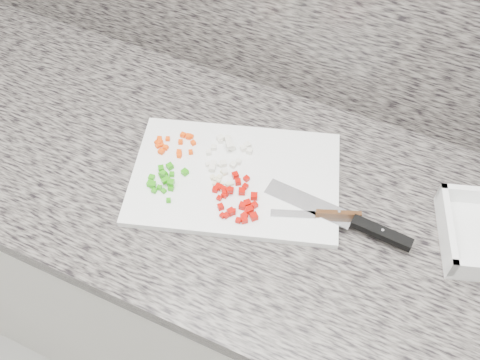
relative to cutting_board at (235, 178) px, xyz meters
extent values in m
cube|color=white|center=(0.09, 0.00, -0.48)|extent=(3.92, 0.62, 0.86)
cube|color=#656059|center=(0.09, 0.00, -0.03)|extent=(3.96, 0.64, 0.04)
cube|color=white|center=(0.00, 0.00, 0.00)|extent=(0.49, 0.40, 0.01)
cube|color=#F64405|center=(-0.13, 0.00, 0.01)|extent=(0.01, 0.01, 0.01)
cube|color=#F64405|center=(-0.19, 0.02, 0.01)|extent=(0.01, 0.01, 0.01)
cube|color=#F64405|center=(-0.17, -0.01, 0.01)|extent=(0.01, 0.01, 0.01)
cube|color=#F64405|center=(-0.16, 0.00, 0.01)|extent=(0.01, 0.01, 0.01)
cube|color=#F64405|center=(-0.13, 0.05, 0.01)|extent=(0.01, 0.01, 0.01)
cube|color=#F64405|center=(-0.13, 0.05, 0.01)|extent=(0.01, 0.01, 0.01)
cube|color=#F64405|center=(-0.18, 0.00, 0.01)|extent=(0.01, 0.01, 0.01)
cube|color=#F64405|center=(-0.19, 0.01, 0.01)|extent=(0.01, 0.01, 0.01)
cube|color=#F64405|center=(-0.18, 0.01, 0.01)|extent=(0.01, 0.01, 0.01)
cube|color=#F64405|center=(-0.18, 0.01, 0.01)|extent=(0.01, 0.01, 0.01)
cube|color=#F64405|center=(-0.11, 0.01, 0.01)|extent=(0.01, 0.01, 0.01)
cube|color=#F64405|center=(-0.16, 0.00, 0.01)|extent=(0.01, 0.01, 0.01)
cube|color=#F64405|center=(-0.12, 0.04, 0.01)|extent=(0.01, 0.01, 0.01)
cube|color=#F64405|center=(-0.17, 0.03, 0.01)|extent=(0.01, 0.01, 0.01)
cube|color=#F64405|center=(-0.13, 0.00, 0.01)|extent=(0.01, 0.01, 0.01)
cube|color=#F64405|center=(-0.18, 0.01, 0.01)|extent=(0.01, 0.01, 0.01)
cube|color=#F64405|center=(-0.15, 0.05, 0.01)|extent=(0.01, 0.01, 0.01)
cube|color=#F64405|center=(-0.13, 0.00, 0.01)|extent=(0.01, 0.01, 0.01)
cube|color=#F64405|center=(-0.14, 0.03, 0.01)|extent=(0.01, 0.01, 0.01)
cube|color=silver|center=(-0.01, 0.03, 0.01)|extent=(0.01, 0.01, 0.01)
cube|color=silver|center=(-0.05, -0.01, 0.01)|extent=(0.02, 0.02, 0.01)
cube|color=silver|center=(-0.02, 0.00, 0.01)|extent=(0.02, 0.02, 0.01)
cube|color=silver|center=(-0.05, 0.01, 0.01)|extent=(0.02, 0.02, 0.01)
cube|color=silver|center=(-0.01, 0.07, 0.01)|extent=(0.02, 0.02, 0.01)
cube|color=silver|center=(-0.05, 0.08, 0.01)|extent=(0.01, 0.01, 0.01)
cube|color=silver|center=(-0.07, 0.07, 0.01)|extent=(0.02, 0.02, 0.01)
cube|color=silver|center=(-0.08, 0.03, 0.01)|extent=(0.01, 0.01, 0.01)
cube|color=silver|center=(-0.07, 0.05, 0.01)|extent=(0.01, 0.01, 0.01)
cube|color=silver|center=(-0.07, 0.07, 0.01)|extent=(0.01, 0.01, 0.01)
cube|color=silver|center=(-0.01, 0.02, 0.01)|extent=(0.01, 0.01, 0.01)
cube|color=silver|center=(-0.06, 0.00, 0.01)|extent=(0.01, 0.01, 0.01)
cube|color=silver|center=(-0.03, 0.01, 0.01)|extent=(0.02, 0.02, 0.01)
cube|color=silver|center=(0.00, 0.07, 0.01)|extent=(0.01, 0.01, 0.01)
cube|color=silver|center=(-0.04, 0.06, 0.02)|extent=(0.02, 0.02, 0.01)
cube|color=silver|center=(-0.04, 0.06, 0.01)|extent=(0.01, 0.01, 0.01)
cube|color=silver|center=(-0.05, 0.06, 0.02)|extent=(0.02, 0.02, 0.01)
cube|color=silver|center=(-0.04, 0.01, 0.01)|extent=(0.01, 0.01, 0.01)
cube|color=silver|center=(-0.01, 0.08, 0.01)|extent=(0.02, 0.02, 0.01)
cube|color=silver|center=(-0.01, 0.02, 0.01)|extent=(0.01, 0.01, 0.01)
cube|color=#26950D|center=(-0.12, -0.08, 0.02)|extent=(0.01, 0.01, 0.01)
cube|color=#26950D|center=(-0.12, -0.09, 0.01)|extent=(0.01, 0.01, 0.01)
cube|color=#26950D|center=(-0.14, -0.09, 0.01)|extent=(0.02, 0.02, 0.01)
cube|color=#26950D|center=(-0.10, -0.08, 0.02)|extent=(0.01, 0.01, 0.01)
cube|color=#26950D|center=(-0.11, -0.10, 0.01)|extent=(0.01, 0.01, 0.01)
cube|color=#26950D|center=(-0.14, -0.10, 0.01)|extent=(0.01, 0.01, 0.01)
cube|color=#26950D|center=(-0.13, -0.10, 0.01)|extent=(0.01, 0.01, 0.01)
cube|color=#26950D|center=(-0.14, -0.09, 0.01)|extent=(0.01, 0.01, 0.01)
cube|color=#26950D|center=(-0.13, -0.06, 0.01)|extent=(0.02, 0.02, 0.01)
cube|color=#26950D|center=(-0.13, -0.06, 0.02)|extent=(0.01, 0.01, 0.01)
cube|color=#26950D|center=(-0.13, -0.06, 0.01)|extent=(0.01, 0.01, 0.01)
cube|color=#26950D|center=(-0.13, -0.04, 0.01)|extent=(0.02, 0.02, 0.01)
cube|color=#26950D|center=(-0.09, -0.11, 0.01)|extent=(0.01, 0.01, 0.01)
cube|color=#26950D|center=(-0.15, -0.08, 0.01)|extent=(0.01, 0.01, 0.01)
cube|color=#26950D|center=(-0.14, -0.05, 0.01)|extent=(0.02, 0.02, 0.01)
cube|color=#26950D|center=(-0.09, -0.04, 0.01)|extent=(0.02, 0.02, 0.01)
cube|color=#26950D|center=(-0.10, -0.08, 0.01)|extent=(0.01, 0.01, 0.01)
cube|color=#26950D|center=(-0.12, -0.05, 0.01)|extent=(0.01, 0.01, 0.01)
cube|color=#26950D|center=(-0.12, -0.07, 0.02)|extent=(0.01, 0.01, 0.01)
cube|color=#AE0802|center=(0.06, -0.07, 0.01)|extent=(0.02, 0.02, 0.01)
cube|color=#AE0802|center=(0.00, -0.06, 0.01)|extent=(0.01, 0.01, 0.01)
cube|color=#AE0802|center=(0.06, -0.04, 0.01)|extent=(0.02, 0.02, 0.01)
cube|color=#AE0802|center=(0.03, -0.10, 0.01)|extent=(0.01, 0.01, 0.01)
cube|color=#AE0802|center=(0.06, -0.09, 0.01)|extent=(0.02, 0.02, 0.01)
cube|color=#AE0802|center=(0.08, -0.08, 0.01)|extent=(0.02, 0.02, 0.01)
cube|color=#AE0802|center=(0.06, -0.07, 0.01)|extent=(0.01, 0.01, 0.01)
cube|color=#AE0802|center=(0.05, -0.07, 0.01)|extent=(0.01, 0.01, 0.01)
cube|color=#AE0802|center=(0.01, -0.02, 0.01)|extent=(0.02, 0.02, 0.01)
cube|color=#AE0802|center=(0.07, -0.05, 0.01)|extent=(0.02, 0.02, 0.01)
cube|color=#AE0802|center=(0.01, -0.09, 0.01)|extent=(0.02, 0.02, 0.01)
cube|color=#AE0802|center=(0.05, -0.06, 0.01)|extent=(0.02, 0.02, 0.01)
cube|color=#AE0802|center=(-0.01, -0.04, 0.01)|extent=(0.01, 0.01, 0.01)
cube|color=#AE0802|center=(0.01, -0.04, 0.01)|extent=(0.01, 0.01, 0.01)
cube|color=#AE0802|center=(0.01, -0.05, 0.02)|extent=(0.02, 0.02, 0.01)
cube|color=#AE0802|center=(-0.02, -0.05, 0.01)|extent=(0.01, 0.01, 0.01)
cube|color=#AE0802|center=(-0.02, -0.04, 0.01)|extent=(0.01, 0.01, 0.01)
cube|color=#AE0802|center=(0.05, -0.10, 0.01)|extent=(0.01, 0.01, 0.01)
cube|color=#AE0802|center=(0.00, -0.05, 0.01)|extent=(0.01, 0.01, 0.01)
cube|color=#AE0802|center=(0.00, 0.00, 0.01)|extent=(0.02, 0.02, 0.01)
cube|color=#AE0802|center=(0.03, -0.02, 0.01)|extent=(0.01, 0.01, 0.01)
cube|color=#AE0802|center=(0.03, -0.03, 0.01)|extent=(0.02, 0.02, 0.01)
cube|color=#AE0802|center=(0.03, -0.09, 0.01)|extent=(0.02, 0.02, 0.01)
cube|color=#AE0802|center=(0.04, -0.08, 0.01)|extent=(0.01, 0.01, 0.01)
cube|color=#AE0802|center=(0.06, -0.08, 0.01)|extent=(0.02, 0.02, 0.01)
cube|color=#AE0802|center=(0.03, 0.00, 0.01)|extent=(0.01, 0.01, 0.01)
cube|color=#AE0802|center=(0.02, -0.10, 0.01)|extent=(0.01, 0.01, 0.01)
cube|color=#AE0802|center=(0.00, -0.07, 0.01)|extent=(0.01, 0.01, 0.01)
cube|color=beige|center=(-0.03, -0.02, 0.01)|extent=(0.01, 0.01, 0.01)
cube|color=beige|center=(0.00, -0.03, 0.01)|extent=(0.01, 0.01, 0.01)
cube|color=beige|center=(-0.01, -0.05, 0.01)|extent=(0.01, 0.01, 0.01)
cube|color=beige|center=(-0.01, -0.03, 0.01)|extent=(0.01, 0.01, 0.01)
cube|color=beige|center=(0.00, -0.02, 0.01)|extent=(0.01, 0.01, 0.01)
cube|color=beige|center=(-0.03, -0.04, 0.01)|extent=(0.01, 0.01, 0.01)
cube|color=beige|center=(-0.04, -0.03, 0.01)|extent=(0.01, 0.01, 0.01)
cube|color=beige|center=(-0.02, -0.03, 0.01)|extent=(0.01, 0.01, 0.01)
cube|color=beige|center=(-0.02, 0.00, 0.01)|extent=(0.01, 0.01, 0.01)
cube|color=beige|center=(-0.02, -0.01, 0.01)|extent=(0.01, 0.01, 0.01)
cube|color=beige|center=(-0.03, 0.00, 0.01)|extent=(0.01, 0.01, 0.01)
cube|color=beige|center=(-0.03, -0.02, 0.01)|extent=(0.01, 0.01, 0.01)
cube|color=beige|center=(-0.02, 0.00, 0.01)|extent=(0.01, 0.01, 0.01)
cube|color=beige|center=(-0.03, -0.03, 0.01)|extent=(0.01, 0.01, 0.01)
cube|color=silver|center=(0.16, 0.00, 0.01)|extent=(0.18, 0.05, 0.00)
cube|color=black|center=(0.31, -0.01, 0.01)|extent=(0.12, 0.03, 0.02)
cylinder|color=silver|center=(0.31, -0.01, 0.02)|extent=(0.01, 0.01, 0.00)
cube|color=silver|center=(0.14, -0.04, 0.01)|extent=(0.09, 0.05, 0.00)
cube|color=#442611|center=(0.22, -0.01, 0.01)|extent=(0.08, 0.04, 0.02)
cylinder|color=silver|center=(0.22, -0.01, 0.02)|extent=(0.01, 0.01, 0.00)
cube|color=white|center=(0.41, 0.04, 0.02)|extent=(0.07, 0.17, 0.04)
camera|label=1|loc=(0.29, -0.60, 0.86)|focal=40.00mm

